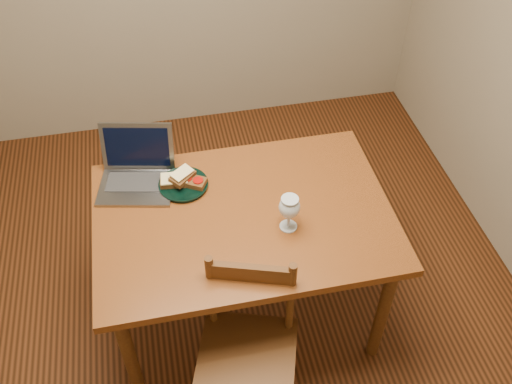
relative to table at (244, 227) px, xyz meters
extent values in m
cube|color=black|center=(-0.11, 0.09, -0.66)|extent=(3.20, 3.20, 0.02)
cube|color=#4A270C|center=(0.00, 0.00, 0.07)|extent=(1.30, 0.90, 0.04)
cylinder|color=#3F1E0D|center=(-0.57, -0.37, -0.30)|extent=(0.06, 0.06, 0.70)
cylinder|color=#3F1E0D|center=(0.57, -0.37, -0.30)|extent=(0.06, 0.06, 0.70)
cylinder|color=#3F1E0D|center=(-0.57, 0.37, -0.30)|extent=(0.06, 0.06, 0.70)
cylinder|color=#3F1E0D|center=(0.57, 0.37, -0.30)|extent=(0.06, 0.06, 0.70)
cube|color=#3F1E0D|center=(-0.08, -0.50, -0.24)|extent=(0.50, 0.49, 0.04)
cube|color=#3F1E0D|center=(-0.04, -0.35, 0.11)|extent=(0.32, 0.13, 0.11)
cylinder|color=black|center=(-0.24, 0.22, 0.10)|extent=(0.23, 0.23, 0.02)
cube|color=slate|center=(-0.45, 0.25, 0.09)|extent=(0.37, 0.30, 0.02)
cube|color=slate|center=(-0.42, 0.40, 0.21)|extent=(0.34, 0.14, 0.23)
cube|color=black|center=(-0.42, 0.40, 0.21)|extent=(0.30, 0.11, 0.18)
camera|label=1|loc=(-0.29, -1.66, 1.92)|focal=40.00mm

